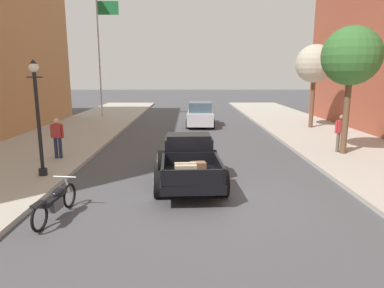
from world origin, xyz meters
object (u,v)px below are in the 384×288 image
object	(u,v)px
pedestrian_sidewalk_left	(57,136)
street_tree_nearest	(351,57)
street_tree_second	(315,64)
flagpole	(102,45)
car_background_silver	(200,115)
hotrod_truck_black	(189,159)
street_lamp_near	(37,110)
motorcycle_parked	(55,202)
pedestrian_sidewalk_right	(341,131)

from	to	relation	value
pedestrian_sidewalk_left	street_tree_nearest	xyz separation A→B (m)	(12.06, 0.77, 3.15)
street_tree_second	flagpole	bearing A→B (deg)	157.98
car_background_silver	street_tree_nearest	size ratio (longest dim) A/B	0.82
street_tree_nearest	street_tree_second	world-z (taller)	street_tree_nearest
hotrod_truck_black	street_tree_nearest	bearing A→B (deg)	26.56
street_lamp_near	street_tree_nearest	world-z (taller)	street_tree_nearest
hotrod_truck_black	pedestrian_sidewalk_left	distance (m)	5.94
car_background_silver	pedestrian_sidewalk_left	bearing A→B (deg)	-121.74
car_background_silver	street_tree_nearest	xyz separation A→B (m)	(5.92, -9.15, 3.46)
street_tree_second	car_background_silver	bearing A→B (deg)	166.33
motorcycle_parked	pedestrian_sidewalk_left	xyz separation A→B (m)	(-2.04, 5.70, 0.64)
hotrod_truck_black	flagpole	distance (m)	18.74
pedestrian_sidewalk_left	pedestrian_sidewalk_right	size ratio (longest dim) A/B	1.00
flagpole	motorcycle_parked	bearing A→B (deg)	-79.99
motorcycle_parked	pedestrian_sidewalk_right	distance (m)	12.04
hotrod_truck_black	street_tree_second	bearing A→B (deg)	53.77
car_background_silver	pedestrian_sidewalk_right	xyz separation A→B (m)	(5.87, -8.90, 0.32)
hotrod_truck_black	motorcycle_parked	bearing A→B (deg)	-136.70
motorcycle_parked	car_background_silver	world-z (taller)	car_background_silver
car_background_silver	pedestrian_sidewalk_right	world-z (taller)	pedestrian_sidewalk_right
hotrod_truck_black	flagpole	bearing A→B (deg)	112.11
street_tree_nearest	car_background_silver	bearing A→B (deg)	122.90
motorcycle_parked	car_background_silver	size ratio (longest dim) A/B	0.48
motorcycle_parked	car_background_silver	bearing A→B (deg)	75.29
motorcycle_parked	flagpole	world-z (taller)	flagpole
flagpole	hotrod_truck_black	bearing A→B (deg)	-67.89
pedestrian_sidewalk_left	flagpole	distance (m)	14.97
pedestrian_sidewalk_right	street_tree_nearest	distance (m)	3.16
motorcycle_parked	pedestrian_sidewalk_left	distance (m)	6.09
hotrod_truck_black	car_background_silver	xyz separation A→B (m)	(0.80, 12.51, 0.01)
pedestrian_sidewalk_left	street_lamp_near	size ratio (longest dim) A/B	0.43
car_background_silver	street_lamp_near	world-z (taller)	street_lamp_near
motorcycle_parked	car_background_silver	xyz separation A→B (m)	(4.10, 15.62, 0.33)
flagpole	street_tree_second	bearing A→B (deg)	-22.02
motorcycle_parked	street_tree_second	size ratio (longest dim) A/B	0.41
street_lamp_near	street_tree_second	world-z (taller)	street_tree_second
pedestrian_sidewalk_left	pedestrian_sidewalk_right	bearing A→B (deg)	4.84
hotrod_truck_black	pedestrian_sidewalk_right	distance (m)	7.59
motorcycle_parked	street_lamp_near	size ratio (longest dim) A/B	0.55
hotrod_truck_black	pedestrian_sidewalk_right	bearing A→B (deg)	28.40
hotrod_truck_black	pedestrian_sidewalk_left	xyz separation A→B (m)	(-5.33, 2.59, 0.33)
pedestrian_sidewalk_left	street_lamp_near	xyz separation A→B (m)	(0.37, -2.45, 1.30)
motorcycle_parked	pedestrian_sidewalk_right	bearing A→B (deg)	33.96
hotrod_truck_black	motorcycle_parked	xyz separation A→B (m)	(-3.30, -3.11, -0.31)
street_tree_second	motorcycle_parked	bearing A→B (deg)	-128.87
hotrod_truck_black	street_tree_nearest	distance (m)	8.28
hotrod_truck_black	street_lamp_near	world-z (taller)	street_lamp_near
motorcycle_parked	pedestrian_sidewalk_left	world-z (taller)	pedestrian_sidewalk_left
motorcycle_parked	pedestrian_sidewalk_left	size ratio (longest dim) A/B	1.28
pedestrian_sidewalk_right	car_background_silver	bearing A→B (deg)	123.39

